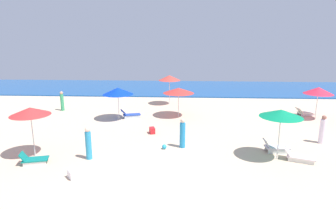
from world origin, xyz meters
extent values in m
plane|color=beige|center=(0.00, 0.00, 0.00)|extent=(60.00, 60.00, 0.00)
cube|color=#195199|center=(0.00, 24.71, 0.06)|extent=(60.00, 10.58, 0.12)
cylinder|color=silver|center=(-4.00, 11.28, 0.96)|extent=(0.05, 0.05, 1.92)
cone|color=#0932CC|center=(-4.00, 11.28, 2.18)|extent=(2.23, 2.23, 0.51)
cube|color=silver|center=(-3.05, 11.56, 0.11)|extent=(1.14, 0.38, 0.22)
cube|color=silver|center=(-3.19, 12.03, 0.11)|extent=(1.14, 0.38, 0.22)
cube|color=#2847A7|center=(-3.12, 11.80, 0.25)|extent=(1.42, 0.93, 0.06)
cube|color=#2847A7|center=(-3.70, 11.63, 0.46)|extent=(0.59, 0.65, 0.46)
cylinder|color=silver|center=(-6.89, 4.40, 1.11)|extent=(0.05, 0.05, 2.21)
cone|color=red|center=(-6.89, 4.40, 2.41)|extent=(1.98, 1.98, 0.40)
cube|color=silver|center=(-6.33, 3.27, 0.10)|extent=(1.03, 0.31, 0.19)
cube|color=silver|center=(-6.47, 3.79, 0.10)|extent=(1.03, 0.31, 0.19)
cube|color=#0E7870|center=(-6.40, 3.53, 0.22)|extent=(1.29, 0.90, 0.06)
cube|color=#0E7870|center=(-6.92, 3.39, 0.41)|extent=(0.44, 0.65, 0.41)
cylinder|color=silver|center=(10.82, 12.26, 0.97)|extent=(0.05, 0.05, 1.93)
cone|color=red|center=(10.82, 12.26, 2.18)|extent=(2.10, 2.10, 0.50)
cube|color=silver|center=(10.57, 12.96, 0.10)|extent=(1.10, 0.24, 0.19)
cube|color=silver|center=(10.47, 13.50, 0.10)|extent=(1.10, 0.24, 0.19)
cube|color=white|center=(10.52, 13.23, 0.22)|extent=(1.33, 0.86, 0.06)
cube|color=white|center=(9.96, 13.13, 0.42)|extent=(0.51, 0.68, 0.43)
cylinder|color=silver|center=(0.43, 12.37, 0.93)|extent=(0.05, 0.05, 1.86)
cone|color=red|center=(0.43, 12.37, 2.06)|extent=(2.38, 2.38, 0.41)
cylinder|color=silver|center=(-0.45, 16.34, 1.12)|extent=(0.05, 0.05, 2.24)
cone|color=#CC4036|center=(-0.45, 16.34, 2.47)|extent=(1.98, 1.98, 0.47)
cylinder|color=silver|center=(5.60, 4.72, 1.11)|extent=(0.05, 0.05, 2.21)
cone|color=#0B8A57|center=(5.60, 4.72, 2.40)|extent=(2.09, 2.09, 0.38)
cube|color=silver|center=(5.89, 5.35, 0.12)|extent=(1.15, 0.08, 0.25)
cube|color=silver|center=(5.87, 5.87, 0.12)|extent=(1.15, 0.08, 0.25)
cube|color=silver|center=(5.88, 5.61, 0.28)|extent=(1.30, 0.66, 0.06)
cube|color=silver|center=(5.29, 5.59, 0.49)|extent=(0.33, 0.59, 0.45)
cube|color=silver|center=(6.60, 4.25, 0.09)|extent=(1.12, 0.47, 0.19)
cube|color=silver|center=(6.80, 4.75, 0.09)|extent=(1.12, 0.47, 0.19)
cube|color=white|center=(6.70, 4.50, 0.22)|extent=(1.46, 1.07, 0.06)
cube|color=white|center=(6.13, 4.72, 0.39)|extent=(0.54, 0.69, 0.38)
cylinder|color=#389F67|center=(-9.34, 13.69, 0.70)|extent=(0.32, 0.32, 1.40)
sphere|color=tan|center=(-9.34, 13.69, 1.52)|extent=(0.26, 0.26, 0.26)
cylinder|color=#258CCA|center=(0.77, 6.02, 0.71)|extent=(0.36, 0.36, 1.43)
sphere|color=beige|center=(0.77, 6.02, 1.55)|extent=(0.26, 0.26, 0.26)
cylinder|color=#2D97C8|center=(-3.95, 4.21, 0.72)|extent=(0.31, 0.31, 1.44)
sphere|color=beige|center=(-3.95, 4.21, 1.56)|extent=(0.26, 0.26, 0.26)
cylinder|color=white|center=(8.88, 7.10, 0.72)|extent=(0.41, 0.41, 1.44)
sphere|color=#945E4F|center=(8.88, 7.10, 1.55)|extent=(0.25, 0.25, 0.25)
sphere|color=#29A2CC|center=(-0.23, 5.71, 0.13)|extent=(0.26, 0.26, 0.26)
cube|color=red|center=(-1.18, 8.29, 0.19)|extent=(0.45, 0.55, 0.39)
cube|color=white|center=(-4.00, 2.18, 0.19)|extent=(0.59, 0.60, 0.39)
camera|label=1|loc=(0.75, -8.95, 6.04)|focal=30.28mm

